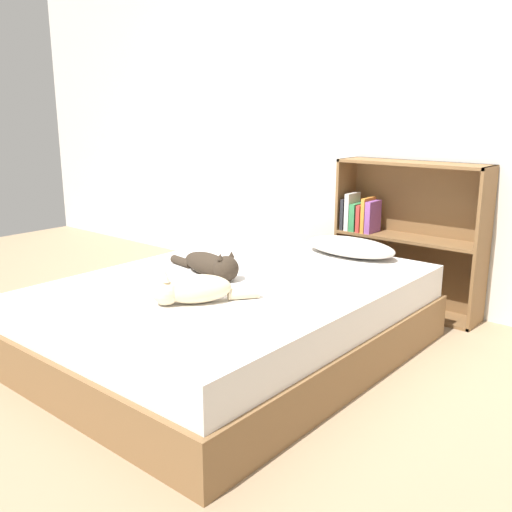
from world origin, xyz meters
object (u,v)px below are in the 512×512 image
object	(u,v)px
pillow	(350,247)
cat_dark	(212,265)
bed	(238,318)
bookshelf	(405,234)
cat_light	(191,289)

from	to	relation	value
pillow	cat_dark	distance (m)	0.95
bed	cat_dark	size ratio (longest dim) A/B	3.60
pillow	bookshelf	bearing A→B (deg)	74.10
cat_dark	bookshelf	world-z (taller)	bookshelf
pillow	cat_dark	bearing A→B (deg)	-111.03
cat_dark	bookshelf	xyz separation A→B (m)	(0.48, 1.37, 0.02)
pillow	cat_dark	xyz separation A→B (m)	(-0.34, -0.89, 0.01)
cat_light	pillow	bearing A→B (deg)	-148.12
pillow	bookshelf	size ratio (longest dim) A/B	0.60
bookshelf	bed	bearing A→B (deg)	-103.79
pillow	bookshelf	world-z (taller)	bookshelf
bed	bookshelf	size ratio (longest dim) A/B	2.04
cat_light	cat_dark	distance (m)	0.46
pillow	cat_dark	world-z (taller)	cat_dark
bed	pillow	size ratio (longest dim) A/B	3.39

